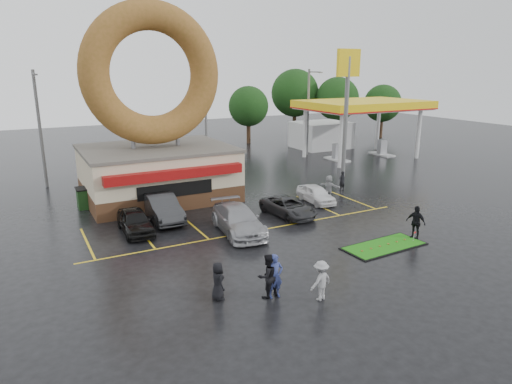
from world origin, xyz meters
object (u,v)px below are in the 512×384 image
car_silver (238,220)px  car_black (135,221)px  person_blue (275,276)px  person_cameraman (416,222)px  streetlight_mid (206,117)px  car_white (316,194)px  streetlight_right (309,110)px  putting_green (384,246)px  streetlight_left (40,127)px  car_dgrey (162,208)px  gas_station (344,119)px  car_grey (288,207)px  shell_sign (347,89)px  donut_shop (156,136)px  dumpster (92,198)px

car_silver → car_black: bearing=159.1°
person_blue → person_cameraman: (10.15, 2.14, 0.01)m
person_cameraman → car_black: bearing=-138.5°
streetlight_mid → car_black: 18.28m
car_white → person_cameraman: size_ratio=1.91×
streetlight_right → person_cameraman: (-8.92, -23.68, -3.84)m
person_cameraman → putting_green: size_ratio=0.40×
streetlight_right → car_black: (-22.29, -15.54, -4.11)m
person_blue → streetlight_left: bearing=110.8°
streetlight_mid → car_dgrey: (-8.27, -13.03, -3.99)m
streetlight_left → putting_green: size_ratio=1.93×
putting_green → person_blue: bearing=-165.5°
gas_station → person_blue: bearing=-132.9°
gas_station → streetlight_mid: streetlight_mid is taller
gas_station → car_grey: gas_station is taller
shell_sign → car_silver: (-14.09, -8.35, -6.62)m
donut_shop → putting_green: size_ratio=2.89×
donut_shop → person_blue: (-0.06, -16.88, -3.54)m
shell_sign → streetlight_mid: size_ratio=1.18×
streetlight_mid → car_grey: (-0.96, -15.99, -4.20)m
car_black → streetlight_mid: bearing=55.7°
streetlight_left → car_white: size_ratio=2.51×
streetlight_mid → car_grey: 16.56m
gas_station → streetlight_left: (-30.00, -1.02, 1.08)m
streetlight_right → car_dgrey: streetlight_right is taller
gas_station → streetlight_right: size_ratio=1.52×
donut_shop → streetlight_left: size_ratio=1.50×
car_grey → person_blue: 10.75m
gas_station → streetlight_right: 4.26m
shell_sign → person_blue: 23.51m
car_black → person_blue: (3.22, -10.28, 0.25)m
streetlight_right → car_dgrey: (-20.27, -14.03, -3.99)m
streetlight_right → car_grey: size_ratio=2.14×
donut_shop → car_black: size_ratio=3.40×
car_dgrey → putting_green: 13.34m
car_dgrey → car_grey: bearing=-21.3°
donut_shop → streetlight_mid: donut_shop is taller
donut_shop → person_cameraman: (10.08, -14.74, -3.53)m
streetlight_left → car_black: (3.71, -13.54, -4.11)m
donut_shop → gas_station: bearing=19.1°
gas_station → person_blue: gas_station is taller
car_grey → car_white: car_white is taller
car_dgrey → car_white: (10.60, -1.33, -0.18)m
car_black → car_dgrey: car_dgrey is taller
donut_shop → shell_sign: size_ratio=1.27×
streetlight_mid → car_black: size_ratio=2.27×
car_black → dumpster: car_black is taller
streetlight_left → streetlight_mid: (14.00, 1.00, 0.00)m
donut_shop → streetlight_left: bearing=135.2°
person_cameraman → shell_sign: bearing=139.6°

